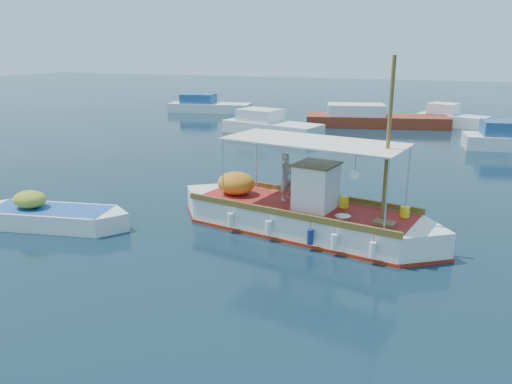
% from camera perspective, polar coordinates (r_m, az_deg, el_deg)
% --- Properties ---
extents(ground, '(160.00, 160.00, 0.00)m').
position_cam_1_polar(ground, '(15.44, 3.95, -5.22)').
color(ground, black).
rests_on(ground, ground).
extents(fishing_caique, '(9.06, 3.71, 5.62)m').
position_cam_1_polar(fishing_caique, '(15.87, 5.08, -2.73)').
color(fishing_caique, white).
rests_on(fishing_caique, ground).
extents(dinghy, '(5.36, 2.23, 1.33)m').
position_cam_1_polar(dinghy, '(17.62, -22.53, -2.75)').
color(dinghy, white).
rests_on(dinghy, ground).
extents(bg_boat_nw, '(7.10, 4.02, 1.80)m').
position_cam_1_polar(bg_boat_nw, '(33.76, 1.55, 7.50)').
color(bg_boat_nw, silver).
rests_on(bg_boat_nw, ground).
extents(bg_boat_n, '(10.52, 5.12, 1.80)m').
position_cam_1_polar(bg_boat_n, '(38.03, 13.09, 8.08)').
color(bg_boat_n, maroon).
rests_on(bg_boat_n, ground).
extents(bg_boat_far_w, '(7.50, 3.35, 1.80)m').
position_cam_1_polar(bg_boat_far_w, '(45.42, -5.55, 9.69)').
color(bg_boat_far_w, silver).
rests_on(bg_boat_far_w, ground).
extents(bg_boat_far_n, '(5.31, 3.54, 1.80)m').
position_cam_1_polar(bg_boat_far_n, '(40.11, 21.31, 7.80)').
color(bg_boat_far_n, silver).
rests_on(bg_boat_far_n, ground).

